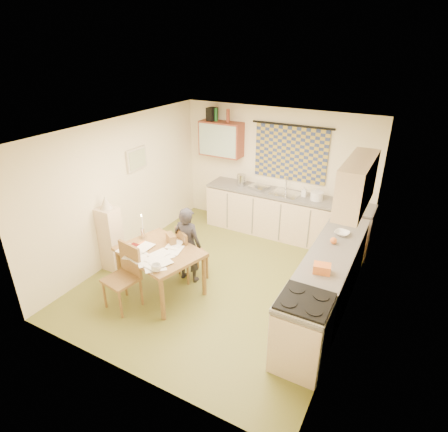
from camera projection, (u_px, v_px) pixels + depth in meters
The scene contains 44 objects.
floor at pixel (222, 279), 6.30m from camera, with size 4.00×4.50×0.02m, color #62672A.
ceiling at pixel (221, 130), 5.22m from camera, with size 4.00×4.50×0.02m, color white.
wall_back at pixel (275, 170), 7.56m from camera, with size 4.00×0.02×2.50m, color #F3E6BF.
wall_front at pixel (119, 290), 3.97m from camera, with size 4.00×0.02×2.50m, color #F3E6BF.
wall_left at pixel (122, 189), 6.63m from camera, with size 0.02×4.50×2.50m, color #F3E6BF.
wall_right at pixel (356, 242), 4.90m from camera, with size 0.02×4.50×2.50m, color #F3E6BF.
window_blind at pixel (290, 154), 7.22m from camera, with size 1.45×0.03×1.05m, color navy.
curtain_rod at pixel (292, 125), 6.97m from camera, with size 0.04×0.04×1.60m, color black.
wall_cabinet at pixel (221, 139), 7.67m from camera, with size 0.90×0.34×0.70m, color brown.
wall_cabinet_glass at pixel (217, 141), 7.54m from camera, with size 0.84×0.02×0.64m, color #99B2A5.
upper_cabinet_right at pixel (357, 184), 5.15m from camera, with size 0.34×1.30×0.70m, color beige.
framed_print at pixel (137, 159), 6.73m from camera, with size 0.04×0.50×0.40m, color beige.
print_canvas at pixel (138, 159), 6.72m from camera, with size 0.01×0.42×0.32m, color beige.
counter_back at pixel (285, 216), 7.49m from camera, with size 3.30×0.62×0.92m.
counter_right at pixel (326, 284), 5.40m from camera, with size 0.62×2.95×0.92m.
stove at pixel (302, 332), 4.48m from camera, with size 0.62×0.62×0.97m.
sink at pixel (285, 196), 7.32m from camera, with size 0.55×0.45×0.10m, color silver.
tap at pixel (286, 184), 7.41m from camera, with size 0.03×0.03×0.28m, color silver.
dish_rack at pixel (259, 187), 7.53m from camera, with size 0.35×0.30×0.06m, color silver.
kettle at pixel (241, 180), 7.66m from camera, with size 0.18×0.18×0.24m, color silver.
mixing_bowl at pixel (317, 196), 7.00m from camera, with size 0.24×0.24×0.16m, color white.
soap_bottle at pixel (304, 192), 7.15m from camera, with size 0.09×0.09×0.19m, color white.
bowl at pixel (342, 233), 5.77m from camera, with size 0.26×0.26×0.05m, color white.
orange_bag at pixel (322, 268), 4.82m from camera, with size 0.22×0.16×0.12m, color orange.
fruit_orange at pixel (334, 241), 5.51m from camera, with size 0.10×0.10×0.10m, color orange.
speaker at pixel (212, 114), 7.56m from camera, with size 0.16×0.20×0.26m, color black.
bottle_green at pixel (216, 115), 7.52m from camera, with size 0.07×0.07×0.26m, color #195926.
bottle_brown at pixel (228, 116), 7.40m from camera, with size 0.07×0.07×0.26m, color brown.
dining_table at pixel (161, 271), 5.84m from camera, with size 1.42×1.22×0.75m.
chair_far at pixel (192, 262), 6.25m from camera, with size 0.57×0.57×0.91m.
chair_near at pixel (124, 289), 5.55m from camera, with size 0.51×0.51×0.98m.
person at pixel (188, 245), 6.03m from camera, with size 0.49×0.33×1.31m, color black.
shelf_stand at pixel (111, 239), 6.38m from camera, with size 0.32×0.30×1.14m, color beige.
lampshade at pixel (106, 202), 6.09m from camera, with size 0.20×0.20×0.22m, color beige.
letter_rack at pixel (171, 239), 5.85m from camera, with size 0.22×0.10×0.16m, color brown.
mug at pixel (156, 268), 5.15m from camera, with size 0.17×0.17×0.11m, color white.
magazine at pixel (128, 246), 5.78m from camera, with size 0.19×0.25×0.02m, color #7E0805.
book at pixel (138, 244), 5.84m from camera, with size 0.23×0.28×0.02m, color orange.
orange_box at pixel (132, 248), 5.70m from camera, with size 0.12×0.08×0.04m, color orange.
eyeglasses at pixel (151, 261), 5.41m from camera, with size 0.13×0.04×0.02m, color black.
candle_holder at pixel (143, 233), 5.99m from camera, with size 0.06×0.06×0.18m, color silver.
candle at pixel (142, 222), 5.90m from camera, with size 0.02×0.02×0.22m, color white.
candle_flame at pixel (141, 215), 5.85m from camera, with size 0.02×0.02×0.02m, color #FFCC66.
papers at pixel (152, 256), 5.51m from camera, with size 0.99×0.99×0.02m.
Camera 1 is at (2.52, -4.58, 3.66)m, focal length 30.00 mm.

